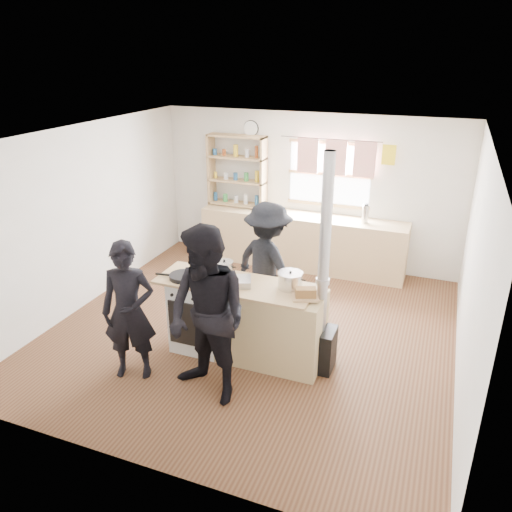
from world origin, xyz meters
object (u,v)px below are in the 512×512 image
Objects in this scene: stockpot_stove at (224,267)px; stockpot_counter at (290,280)px; person_far at (268,264)px; person_near_right at (208,317)px; roast_tray at (235,281)px; person_near_left at (129,311)px; cooking_island at (247,320)px; skillet_greens at (183,276)px; flue_heater at (321,318)px; thermos at (365,214)px; bread_board at (306,294)px.

stockpot_counter is (0.85, -0.09, 0.02)m from stockpot_stove.
person_far reaches higher than stockpot_counter.
person_near_right is 1.70m from person_far.
roast_tray is 1.20m from person_near_left.
cooking_island is 4.50× the size of roast_tray.
skillet_greens is 1.26m from stockpot_counter.
flue_heater is at bearing 4.33° from person_near_left.
person_far reaches higher than cooking_island.
person_near_left reaches higher than thermos.
thermos is at bearing 90.08° from flue_heater.
cooking_island is at bearing -107.30° from thermos.
bread_board is at bearing -137.14° from flue_heater.
flue_heater is (0.00, -2.71, -0.39)m from thermos.
thermos reaches higher than roast_tray.
thermos is 2.70m from stockpot_counter.
stockpot_counter is at bearing 13.23° from roast_tray.
roast_tray is 0.91m from person_far.
person_near_right is at bearing -136.25° from flue_heater.
bread_board reaches higher than roast_tray.
flue_heater is 2.10m from person_near_left.
roast_tray reaches higher than cooking_island.
roast_tray is 0.23× the size of person_near_right.
cooking_island is 5.24× the size of skillet_greens.
stockpot_stove is 0.09× the size of flue_heater.
skillet_greens is 0.23× the size of person_far.
roast_tray is (-0.12, -0.04, 0.51)m from cooking_island.
cooking_island is 0.90m from skillet_greens.
person_near_right is (-0.93, -3.61, -0.10)m from thermos.
person_near_left is at bearing -142.12° from cooking_island.
thermos is 0.65× the size of roast_tray.
person_near_right reaches higher than roast_tray.
skillet_greens is 0.78m from person_near_left.
stockpot_stove reaches higher than bread_board.
flue_heater is 1.57× the size of person_near_left.
person_near_right is at bearing -22.07° from person_near_left.
bread_board is 1.22m from person_far.
person_near_left is at bearing -124.27° from stockpot_stove.
stockpot_counter is at bearing 11.58° from cooking_island.
person_far reaches higher than person_near_left.
flue_heater reaches higher than person_near_right.
cooking_island is 0.89m from flue_heater.
person_near_right is at bearing -86.28° from roast_tray.
bread_board is 0.18× the size of person_near_right.
person_near_left reaches higher than stockpot_stove.
thermos reaches higher than stockpot_stove.
thermos is 1.00× the size of stockpot_counter.
cooking_island is 0.97m from person_near_right.
stockpot_stove is 1.28m from flue_heater.
stockpot_counter is 0.18× the size of person_near_left.
person_near_left is (-1.90, -3.58, -0.25)m from thermos.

